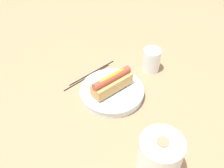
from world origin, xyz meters
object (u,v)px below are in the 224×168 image
at_px(hotdog_front, 112,82).
at_px(chopstick_near, 88,77).
at_px(serving_bowl, 112,91).
at_px(water_glass, 151,61).
at_px(chopstick_far, 92,72).
at_px(paper_towel_roll, 159,157).

distance_m(hotdog_front, chopstick_near, 0.14).
xyz_separation_m(serving_bowl, chopstick_near, (0.02, -0.13, -0.01)).
relative_size(serving_bowl, water_glass, 2.50).
xyz_separation_m(hotdog_front, chopstick_far, (-0.01, -0.14, -0.06)).
height_order(serving_bowl, chopstick_near, serving_bowl).
bearing_deg(hotdog_front, paper_towel_roll, 76.35).
bearing_deg(chopstick_far, water_glass, 143.47).
height_order(serving_bowl, chopstick_far, serving_bowl).
distance_m(serving_bowl, water_glass, 0.21).
distance_m(water_glass, chopstick_far, 0.23).
distance_m(hotdog_front, paper_towel_roll, 0.31).
xyz_separation_m(chopstick_near, chopstick_far, (-0.03, -0.01, 0.00)).
bearing_deg(serving_bowl, water_glass, -172.77).
xyz_separation_m(serving_bowl, water_glass, (-0.21, -0.03, 0.02)).
bearing_deg(serving_bowl, chopstick_far, -93.99).
distance_m(chopstick_near, chopstick_far, 0.03).
distance_m(water_glass, paper_towel_roll, 0.43).
height_order(water_glass, chopstick_near, water_glass).
xyz_separation_m(water_glass, chopstick_near, (0.23, -0.10, -0.04)).
xyz_separation_m(hotdog_front, water_glass, (-0.21, -0.03, -0.02)).
xyz_separation_m(hotdog_front, paper_towel_roll, (0.07, 0.30, 0.01)).
distance_m(serving_bowl, paper_towel_roll, 0.32).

